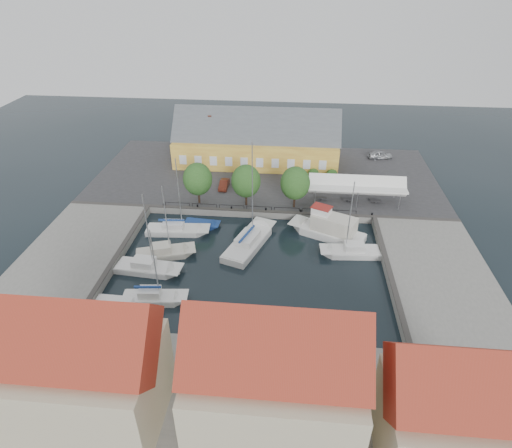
{
  "coord_description": "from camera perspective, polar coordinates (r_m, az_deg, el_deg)",
  "views": [
    {
      "loc": [
        4.59,
        -42.58,
        31.66
      ],
      "look_at": [
        0.0,
        6.0,
        1.5
      ],
      "focal_mm": 30.0,
      "sensor_mm": 36.0,
      "label": 1
    }
  ],
  "objects": [
    {
      "name": "warehouse",
      "position": [
        76.32,
        -0.37,
        10.82
      ],
      "size": [
        28.56,
        14.0,
        9.55
      ],
      "color": "gold",
      "rests_on": "north_quay"
    },
    {
      "name": "trawler",
      "position": [
        57.83,
        9.78,
        -0.8
      ],
      "size": [
        10.58,
        7.05,
        5.0
      ],
      "color": "silver",
      "rests_on": "ground"
    },
    {
      "name": "west_boat_c",
      "position": [
        52.94,
        -14.28,
        -5.82
      ],
      "size": [
        8.29,
        3.25,
        10.98
      ],
      "color": "silver",
      "rests_on": "ground"
    },
    {
      "name": "center_sailboat",
      "position": [
        55.59,
        -0.93,
        -2.55
      ],
      "size": [
        6.52,
        11.05,
        14.48
      ],
      "color": "silver",
      "rests_on": "ground"
    },
    {
      "name": "east_boat_a",
      "position": [
        55.32,
        12.58,
        -3.74
      ],
      "size": [
        7.71,
        3.02,
        10.79
      ],
      "color": "silver",
      "rests_on": "ground"
    },
    {
      "name": "ground",
      "position": [
        53.26,
        -0.61,
        -4.76
      ],
      "size": [
        140.0,
        140.0,
        0.0
      ],
      "primitive_type": "plane",
      "color": "black",
      "rests_on": "ground"
    },
    {
      "name": "west_boat_b",
      "position": [
        55.01,
        -12.12,
        -3.91
      ],
      "size": [
        7.75,
        4.59,
        10.28
      ],
      "color": "beige",
      "rests_on": "ground"
    },
    {
      "name": "launch_sw",
      "position": [
        49.1,
        -17.97,
        -10.21
      ],
      "size": [
        5.35,
        2.13,
        0.98
      ],
      "color": "silver",
      "rests_on": "ground"
    },
    {
      "name": "quay_trees",
      "position": [
        61.15,
        -1.34,
        5.74
      ],
      "size": [
        18.2,
        4.2,
        6.3
      ],
      "color": "black",
      "rests_on": "north_quay"
    },
    {
      "name": "south_bank",
      "position": [
        38.18,
        -4.14,
        -23.11
      ],
      "size": [
        56.0,
        14.0,
        1.0
      ],
      "primitive_type": "cube",
      "color": "slate",
      "rests_on": "ground"
    },
    {
      "name": "north_quay",
      "position": [
        72.75,
        1.27,
        6.35
      ],
      "size": [
        56.0,
        26.0,
        1.0
      ],
      "primitive_type": "cube",
      "color": "#2D2D30",
      "rests_on": "ground"
    },
    {
      "name": "west_boat_d",
      "position": [
        48.51,
        -13.51,
        -9.68
      ],
      "size": [
        7.36,
        2.83,
        9.81
      ],
      "color": "silver",
      "rests_on": "ground"
    },
    {
      "name": "east_quay",
      "position": [
        54.05,
        23.2,
        -6.51
      ],
      "size": [
        12.0,
        24.0,
        1.0
      ],
      "primitive_type": "cube",
      "color": "slate",
      "rests_on": "ground"
    },
    {
      "name": "west_quay",
      "position": [
        57.66,
        -23.19,
        -3.93
      ],
      "size": [
        12.0,
        24.0,
        1.0
      ],
      "primitive_type": "cube",
      "color": "slate",
      "rests_on": "ground"
    },
    {
      "name": "car_red",
      "position": [
        67.72,
        -4.29,
        5.28
      ],
      "size": [
        1.32,
        3.7,
        1.22
      ],
      "primitive_type": "imported",
      "rotation": [
        0.0,
        0.0,
        -0.01
      ],
      "color": "#521D12",
      "rests_on": "north_quay"
    },
    {
      "name": "launch_nw",
      "position": [
        60.34,
        -7.32,
        -0.12
      ],
      "size": [
        5.22,
        2.43,
        0.88
      ],
      "color": "navy",
      "rests_on": "ground"
    },
    {
      "name": "west_boat_a",
      "position": [
        59.23,
        -10.57,
        -0.89
      ],
      "size": [
        8.84,
        3.03,
        11.49
      ],
      "color": "silver",
      "rests_on": "ground"
    },
    {
      "name": "car_silver",
      "position": [
        81.34,
        16.24,
        8.85
      ],
      "size": [
        4.51,
        2.34,
        1.47
      ],
      "primitive_type": "imported",
      "rotation": [
        0.0,
        0.0,
        1.72
      ],
      "color": "#A6A9AE",
      "rests_on": "north_quay"
    },
    {
      "name": "townhouses",
      "position": [
        32.38,
        -1.57,
        -21.22
      ],
      "size": [
        36.3,
        8.5,
        12.0
      ],
      "color": "#B4A78A",
      "rests_on": "south_bank"
    },
    {
      "name": "quay_edge_fittings",
      "position": [
        56.54,
        -0.1,
        -1.04
      ],
      "size": [
        56.0,
        24.72,
        0.4
      ],
      "color": "#383533",
      "rests_on": "north_quay"
    },
    {
      "name": "tent_canopy",
      "position": [
        64.26,
        13.31,
        5.01
      ],
      "size": [
        14.0,
        4.0,
        2.83
      ],
      "color": "white",
      "rests_on": "north_quay"
    }
  ]
}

